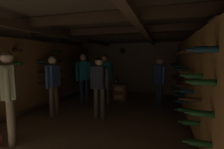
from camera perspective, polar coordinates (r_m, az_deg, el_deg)
The scene contains 10 objects.
ground_plane at distance 4.52m, azimuth -2.13°, elevation -14.49°, with size 8.40×8.40×0.00m, color #8C7051.
room_shell at distance 4.49m, azimuth -1.03°, elevation 3.94°, with size 4.72×6.52×2.41m.
wine_crate_stack at distance 5.99m, azimuth 2.69°, elevation -6.26°, with size 0.52×0.35×0.60m.
display_bottle at distance 5.92m, azimuth 1.64°, elevation -2.12°, with size 0.08×0.08×0.35m.
person_host_center at distance 4.13m, azimuth -4.57°, elevation -2.76°, with size 0.53×0.27×1.59m.
person_guest_far_left at distance 5.38m, azimuth -9.99°, elevation 0.01°, with size 0.38×0.46×1.68m.
person_guest_mid_left at distance 4.60m, azimuth -20.14°, elevation -1.97°, with size 0.32×0.54×1.62m.
person_guest_far_right at distance 5.15m, azimuth 16.41°, elevation -1.27°, with size 0.43×0.47×1.58m.
person_guest_rear_center at distance 5.46m, azimuth -2.49°, elevation 0.16°, with size 0.49×0.42×1.68m.
person_guest_near_left at distance 3.47m, azimuth -32.61°, elevation -4.16°, with size 0.44×0.42×1.71m.
Camera 1 is at (1.41, -3.98, 1.61)m, focal length 25.83 mm.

